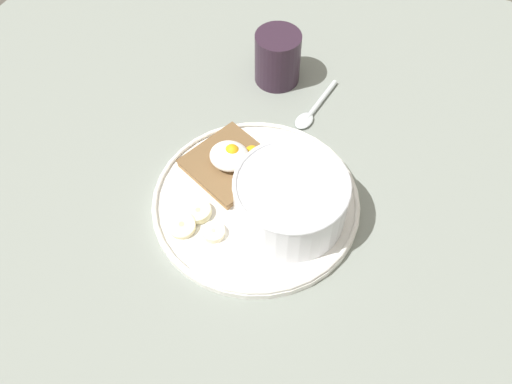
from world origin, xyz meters
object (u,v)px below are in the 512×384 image
Objects in this scene: toast_slice at (230,164)px; banana_slice_left at (213,232)px; poached_egg at (230,155)px; spoon at (312,110)px; banana_slice_front at (198,212)px; banana_slice_back at (182,226)px; coffee_mug at (278,57)px; oatmeal_bowl at (290,200)px.

toast_slice is 4.18× the size of banana_slice_left.
poached_egg is 16.68cm from spoon.
banana_slice_front is at bearing 90.58° from poached_egg.
toast_slice is 3.34× the size of banana_slice_back.
banana_slice_left is (-3.30, 1.76, -0.05)cm from banana_slice_front.
poached_egg is at bearing -89.42° from banana_slice_front.
poached_egg reaches higher than toast_slice.
coffee_mug is (2.50, -19.73, 2.59)cm from toast_slice.
toast_slice is 1.99× the size of poached_egg.
poached_egg is at bearing 97.35° from coffee_mug.
coffee_mug is at bearing -82.65° from poached_egg.
poached_egg is 11.22cm from banana_slice_left.
coffee_mug is 9.80cm from spoon.
banana_slice_back reaches higher than banana_slice_left.
oatmeal_bowl is 3.40× the size of banana_slice_front.
banana_slice_left is 0.38× the size of coffee_mug.
banana_slice_front is at bearing 95.28° from coffee_mug.
banana_slice_front is at bearing -28.05° from banana_slice_left.
oatmeal_bowl reaches higher than poached_egg.
toast_slice and banana_slice_back have the same top height.
oatmeal_bowl is 26.63cm from coffee_mug.
toast_slice is at bearing -17.80° from oatmeal_bowl.
toast_slice is at bearing 70.62° from spoon.
banana_slice_back is at bearing 86.78° from poached_egg.
banana_slice_left is (-3.39, 10.52, -1.95)cm from poached_egg.
coffee_mug is (2.54, -19.65, 0.81)cm from poached_egg.
banana_slice_front is at bearing 26.53° from oatmeal_bowl.
oatmeal_bowl is 20.08cm from spoon.
oatmeal_bowl is 2.17× the size of poached_egg.
oatmeal_bowl is 14.18cm from banana_slice_back.
oatmeal_bowl is 11.54cm from toast_slice.
banana_slice_back is at bearing 75.30° from banana_slice_front.
banana_slice_front is 1.34× the size of banana_slice_left.
toast_slice and banana_slice_front have the same top height.
banana_slice_back is at bearing 77.33° from spoon.
poached_egg is 2.10× the size of banana_slice_left.
spoon is (-5.34, -24.23, -1.16)cm from banana_slice_front.
coffee_mug is at bearing -60.37° from oatmeal_bowl.
banana_slice_back is (0.61, 11.51, -0.12)cm from toast_slice.
spoon is at bearing -74.67° from oatmeal_bowl.
spoon is at bearing 152.31° from coffee_mug.
poached_egg is at bearing -72.16° from banana_slice_left.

